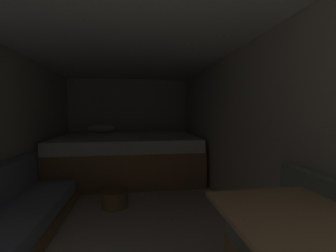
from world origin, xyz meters
TOP-DOWN VIEW (x-y plane):
  - ground_plane at (0.00, 2.33)m, footprint 7.56×7.56m
  - wall_back at (0.00, 5.14)m, footprint 2.76×0.05m
  - wall_right at (1.36, 2.33)m, footprint 0.05×5.56m
  - ceiling_slab at (0.00, 2.33)m, footprint 2.76×5.56m
  - bed at (-0.01, 4.17)m, footprint 2.54×1.80m
  - dinette_table at (0.84, 0.68)m, footprint 0.61×0.63m
  - wicker_basket at (-0.13, 2.76)m, footprint 0.35×0.35m

SIDE VIEW (x-z plane):
  - ground_plane at x=0.00m, z-range 0.00..0.00m
  - wicker_basket at x=-0.13m, z-range 0.00..0.22m
  - bed at x=-0.01m, z-range -0.10..0.89m
  - dinette_table at x=0.84m, z-range 0.27..1.05m
  - wall_back at x=0.00m, z-range 0.00..1.98m
  - wall_right at x=1.36m, z-range 0.00..1.98m
  - ceiling_slab at x=0.00m, z-range 1.98..2.03m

